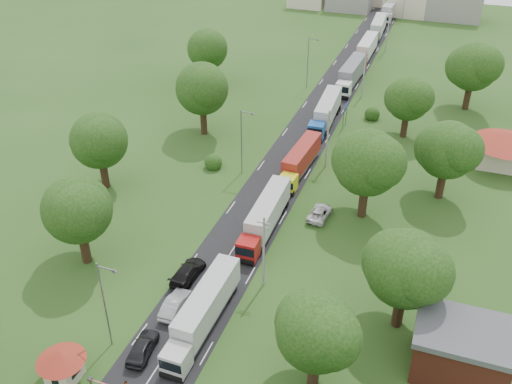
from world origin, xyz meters
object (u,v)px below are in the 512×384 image
at_px(guard_booth, 62,362).
at_px(truck_0, 203,311).
at_px(car_lane_front, 143,347).
at_px(info_sign, 345,111).
at_px(car_lane_mid, 175,304).

height_order(guard_booth, truck_0, truck_0).
xyz_separation_m(truck_0, car_lane_front, (-4.00, -5.23, -1.27)).
bearing_deg(car_lane_front, info_sign, -105.01).
height_order(guard_booth, info_sign, info_sign).
distance_m(info_sign, car_lane_mid, 49.28).
height_order(guard_booth, car_lane_front, guard_booth).
relative_size(guard_booth, info_sign, 1.07).
distance_m(truck_0, car_lane_front, 6.71).
distance_m(guard_booth, truck_0, 13.72).
height_order(guard_booth, car_lane_mid, guard_booth).
distance_m(info_sign, truck_0, 49.88).
bearing_deg(car_lane_front, guard_booth, 36.73).
xyz_separation_m(guard_booth, truck_0, (9.14, 10.23, -0.08)).
bearing_deg(guard_booth, truck_0, 48.23).
relative_size(truck_0, car_lane_mid, 2.87).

